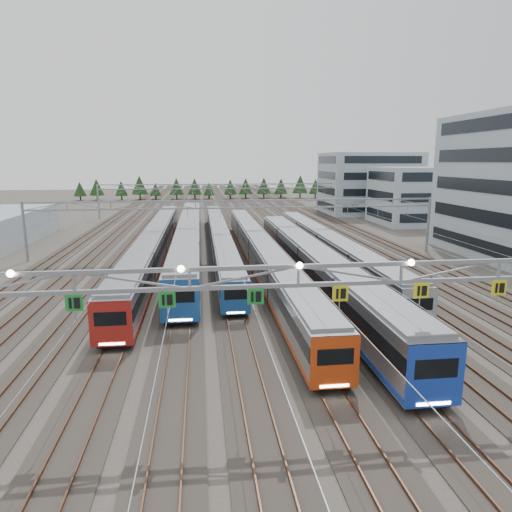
{
  "coord_description": "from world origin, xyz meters",
  "views": [
    {
      "loc": [
        -4.96,
        -22.5,
        13.14
      ],
      "look_at": [
        0.62,
        23.26,
        3.5
      ],
      "focal_mm": 32.0,
      "sensor_mm": 36.0,
      "label": 1
    }
  ],
  "objects": [
    {
      "name": "ground",
      "position": [
        0.0,
        0.0,
        0.0
      ],
      "size": [
        400.0,
        400.0,
        0.0
      ],
      "primitive_type": "plane",
      "color": "#47423A",
      "rests_on": "ground"
    },
    {
      "name": "track_bed",
      "position": [
        0.0,
        100.0,
        1.49
      ],
      "size": [
        54.0,
        260.0,
        5.42
      ],
      "color": "#2D2823",
      "rests_on": "ground"
    },
    {
      "name": "train_a",
      "position": [
        -11.25,
        40.38,
        2.17
      ],
      "size": [
        2.94,
        65.01,
        3.83
      ],
      "color": "black",
      "rests_on": "ground"
    },
    {
      "name": "train_b",
      "position": [
        -6.75,
        44.57,
        2.31
      ],
      "size": [
        3.15,
        65.06,
        4.11
      ],
      "color": "black",
      "rests_on": "ground"
    },
    {
      "name": "train_c",
      "position": [
        -2.25,
        45.2,
        1.92
      ],
      "size": [
        2.57,
        63.16,
        3.33
      ],
      "color": "black",
      "rests_on": "ground"
    },
    {
      "name": "train_d",
      "position": [
        2.25,
        32.58,
        2.1
      ],
      "size": [
        2.84,
        64.68,
        3.7
      ],
      "color": "black",
      "rests_on": "ground"
    },
    {
      "name": "train_e",
      "position": [
        6.75,
        24.06,
        2.31
      ],
      "size": [
        3.16,
        52.82,
        4.12
      ],
      "color": "black",
      "rests_on": "ground"
    },
    {
      "name": "train_f",
      "position": [
        11.25,
        34.08,
        2.13
      ],
      "size": [
        2.88,
        51.13,
        3.75
      ],
      "color": "black",
      "rests_on": "ground"
    },
    {
      "name": "gantry_near",
      "position": [
        -0.05,
        -0.12,
        7.09
      ],
      "size": [
        56.36,
        0.61,
        8.08
      ],
      "color": "gray",
      "rests_on": "ground"
    },
    {
      "name": "gantry_mid",
      "position": [
        0.0,
        40.0,
        6.39
      ],
      "size": [
        56.36,
        0.36,
        8.0
      ],
      "color": "gray",
      "rests_on": "ground"
    },
    {
      "name": "gantry_far",
      "position": [
        0.0,
        85.0,
        6.39
      ],
      "size": [
        56.36,
        0.36,
        8.0
      ],
      "color": "gray",
      "rests_on": "ground"
    },
    {
      "name": "depot_bldg_mid",
      "position": [
        39.38,
        69.61,
        5.93
      ],
      "size": [
        14.0,
        16.0,
        11.87
      ],
      "primitive_type": "cube",
      "color": "#97AAB4",
      "rests_on": "ground"
    },
    {
      "name": "depot_bldg_north",
      "position": [
        37.57,
        90.32,
        7.56
      ],
      "size": [
        22.0,
        18.0,
        15.12
      ],
      "primitive_type": "cube",
      "color": "#97AAB4",
      "rests_on": "ground"
    },
    {
      "name": "treeline",
      "position": [
        -0.9,
        138.26,
        4.23
      ],
      "size": [
        93.8,
        5.6,
        7.02
      ],
      "color": "#332114",
      "rests_on": "ground"
    }
  ]
}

